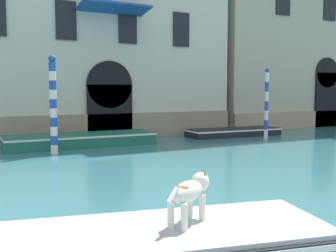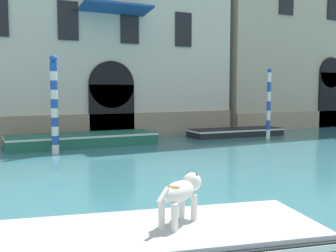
{
  "view_description": "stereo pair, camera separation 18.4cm",
  "coord_description": "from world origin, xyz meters",
  "px_view_note": "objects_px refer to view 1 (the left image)",
  "views": [
    {
      "loc": [
        -2.5,
        -0.02,
        2.36
      ],
      "look_at": [
        3.3,
        11.26,
        1.2
      ],
      "focal_mm": 42.0,
      "sensor_mm": 36.0,
      "label": 1
    },
    {
      "loc": [
        -2.34,
        -0.1,
        2.36
      ],
      "look_at": [
        3.3,
        11.26,
        1.2
      ],
      "focal_mm": 42.0,
      "sensor_mm": 36.0,
      "label": 2
    }
  ],
  "objects_px": {
    "boat_moored_far": "(234,132)",
    "mooring_pole_2": "(53,104)",
    "boat_moored_near_palazzo": "(81,140)",
    "mooring_pole_0": "(266,104)",
    "dog_on_deck": "(190,192)"
  },
  "relations": [
    {
      "from": "boat_moored_far",
      "to": "mooring_pole_0",
      "type": "bearing_deg",
      "value": -65.78
    },
    {
      "from": "boat_moored_near_palazzo",
      "to": "boat_moored_far",
      "type": "bearing_deg",
      "value": 0.91
    },
    {
      "from": "dog_on_deck",
      "to": "boat_moored_far",
      "type": "height_order",
      "value": "dog_on_deck"
    },
    {
      "from": "boat_moored_near_palazzo",
      "to": "mooring_pole_2",
      "type": "bearing_deg",
      "value": -131.38
    },
    {
      "from": "boat_moored_far",
      "to": "mooring_pole_2",
      "type": "distance_m",
      "value": 9.69
    },
    {
      "from": "boat_moored_far",
      "to": "mooring_pole_2",
      "type": "relative_size",
      "value": 1.39
    },
    {
      "from": "boat_moored_near_palazzo",
      "to": "mooring_pole_0",
      "type": "bearing_deg",
      "value": -10.31
    },
    {
      "from": "mooring_pole_0",
      "to": "boat_moored_far",
      "type": "bearing_deg",
      "value": 111.05
    },
    {
      "from": "boat_moored_far",
      "to": "dog_on_deck",
      "type": "bearing_deg",
      "value": -125.64
    },
    {
      "from": "mooring_pole_0",
      "to": "mooring_pole_2",
      "type": "height_order",
      "value": "mooring_pole_2"
    },
    {
      "from": "dog_on_deck",
      "to": "mooring_pole_0",
      "type": "height_order",
      "value": "mooring_pole_0"
    },
    {
      "from": "dog_on_deck",
      "to": "boat_moored_near_palazzo",
      "type": "relative_size",
      "value": 0.14
    },
    {
      "from": "boat_moored_far",
      "to": "mooring_pole_0",
      "type": "xyz_separation_m",
      "value": [
        0.66,
        -1.71,
        1.5
      ]
    },
    {
      "from": "boat_moored_near_palazzo",
      "to": "mooring_pole_2",
      "type": "height_order",
      "value": "mooring_pole_2"
    },
    {
      "from": "boat_moored_far",
      "to": "mooring_pole_0",
      "type": "height_order",
      "value": "mooring_pole_0"
    }
  ]
}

